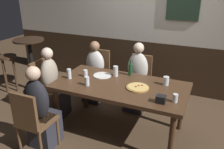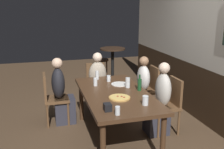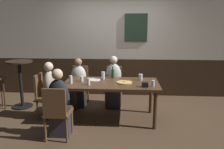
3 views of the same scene
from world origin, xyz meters
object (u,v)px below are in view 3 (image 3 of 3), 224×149
at_px(person_left_near, 60,108).
at_px(tumbler_short, 141,78).
at_px(chair_mid_far, 114,83).
at_px(beer_bottle_green, 113,73).
at_px(pint_glass_pale, 82,79).
at_px(tumbler_water, 71,80).
at_px(person_left_far, 78,86).
at_px(chair_left_far, 80,83).
at_px(plate_white_large, 94,80).
at_px(dining_table, 111,86).
at_px(chair_left_near, 57,110).
at_px(beer_glass_half, 88,82).
at_px(person_head_west, 53,95).
at_px(condiment_caddy, 145,85).
at_px(chair_head_west, 44,93).
at_px(pizza, 124,82).
at_px(beer_glass_tall, 153,84).
at_px(person_mid_far, 113,86).
at_px(pint_glass_amber, 103,76).
at_px(side_bar_table, 21,80).

distance_m(person_left_near, tumbler_short, 1.69).
xyz_separation_m(chair_mid_far, beer_bottle_green, (0.01, -0.51, 0.34)).
distance_m(pint_glass_pale, tumbler_water, 0.24).
bearing_deg(person_left_far, beer_bottle_green, -23.37).
xyz_separation_m(chair_left_far, plate_white_large, (0.43, -0.71, 0.25)).
bearing_deg(tumbler_water, plate_white_large, 35.86).
height_order(dining_table, tumbler_short, tumbler_short).
height_order(chair_left_near, chair_mid_far, same).
bearing_deg(person_left_far, beer_glass_half, -66.92).
height_order(dining_table, person_left_near, person_left_near).
relative_size(pint_glass_pale, beer_glass_half, 0.80).
bearing_deg(beer_glass_half, person_head_west, 164.25).
height_order(person_left_near, beer_glass_half, person_left_near).
height_order(tumbler_short, condiment_caddy, tumbler_short).
bearing_deg(chair_left_near, chair_head_west, 120.71).
bearing_deg(dining_table, chair_left_near, -131.99).
xyz_separation_m(chair_head_west, chair_mid_far, (1.32, 0.88, 0.00)).
distance_m(chair_head_west, tumbler_water, 0.65).
xyz_separation_m(chair_left_far, beer_bottle_green, (0.80, -0.51, 0.34)).
xyz_separation_m(person_left_near, pizza, (1.05, 0.70, 0.27)).
distance_m(chair_left_near, beer_glass_half, 0.83).
xyz_separation_m(chair_mid_far, person_left_far, (-0.79, -0.17, -0.04)).
height_order(tumbler_short, beer_glass_tall, tumbler_short).
height_order(chair_head_west, person_left_far, person_left_far).
bearing_deg(chair_left_far, person_mid_far, -11.58).
bearing_deg(beer_glass_tall, person_left_near, -161.63).
bearing_deg(chair_head_west, chair_mid_far, 33.80).
bearing_deg(pint_glass_pale, beer_bottle_green, 28.67).
bearing_deg(chair_mid_far, chair_left_near, -114.23).
bearing_deg(chair_head_west, condiment_caddy, -8.27).
height_order(chair_mid_far, plate_white_large, chair_mid_far).
distance_m(pint_glass_amber, pint_glass_pale, 0.45).
xyz_separation_m(person_left_near, pint_glass_amber, (0.62, 0.97, 0.33)).
distance_m(chair_head_west, person_left_far, 0.89).
height_order(pizza, tumbler_short, tumbler_short).
xyz_separation_m(pint_glass_pale, beer_glass_half, (0.18, -0.26, 0.01)).
bearing_deg(beer_glass_tall, pint_glass_pale, 169.41).
height_order(person_left_far, beer_glass_tall, person_left_far).
height_order(person_mid_far, side_bar_table, person_mid_far).
xyz_separation_m(tumbler_water, condiment_caddy, (1.37, -0.17, -0.02)).
relative_size(dining_table, person_left_near, 1.58).
distance_m(person_mid_far, pint_glass_amber, 0.60).
bearing_deg(side_bar_table, chair_mid_far, 9.76).
height_order(chair_left_near, person_left_near, person_left_near).
xyz_separation_m(chair_left_near, pint_glass_pale, (0.22, 0.93, 0.29)).
bearing_deg(plate_white_large, pizza, -17.31).
bearing_deg(person_left_near, dining_table, 42.18).
distance_m(beer_glass_half, condiment_caddy, 1.02).
relative_size(person_left_near, person_head_west, 1.02).
relative_size(pint_glass_amber, beer_glass_half, 1.21).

